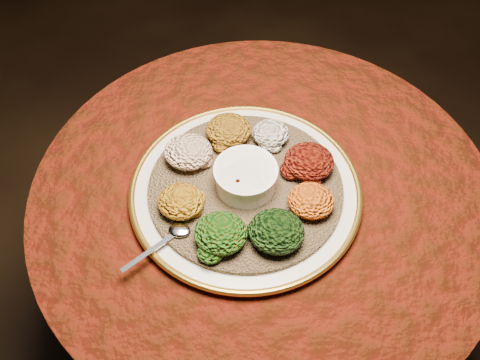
# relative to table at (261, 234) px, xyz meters

# --- Properties ---
(table) EXTENTS (0.96, 0.96, 0.73)m
(table) POSITION_rel_table_xyz_m (0.00, 0.00, 0.00)
(table) COLOR black
(table) RESTS_ON ground
(platter) EXTENTS (0.52, 0.52, 0.02)m
(platter) POSITION_rel_table_xyz_m (-0.04, -0.02, 0.19)
(platter) COLOR beige
(platter) RESTS_ON table
(injera) EXTENTS (0.44, 0.44, 0.01)m
(injera) POSITION_rel_table_xyz_m (-0.04, -0.02, 0.20)
(injera) COLOR olive
(injera) RESTS_ON platter
(stew_bowl) EXTENTS (0.13, 0.13, 0.05)m
(stew_bowl) POSITION_rel_table_xyz_m (-0.04, -0.02, 0.24)
(stew_bowl) COLOR white
(stew_bowl) RESTS_ON injera
(spoon) EXTENTS (0.11, 0.12, 0.01)m
(spoon) POSITION_rel_table_xyz_m (-0.15, -0.15, 0.21)
(spoon) COLOR silver
(spoon) RESTS_ON injera
(portion_ayib) EXTENTS (0.08, 0.08, 0.04)m
(portion_ayib) POSITION_rel_table_xyz_m (0.00, 0.11, 0.23)
(portion_ayib) COLOR silver
(portion_ayib) RESTS_ON injera
(portion_kitfo) EXTENTS (0.10, 0.10, 0.05)m
(portion_kitfo) POSITION_rel_table_xyz_m (0.09, 0.04, 0.23)
(portion_kitfo) COLOR black
(portion_kitfo) RESTS_ON injera
(portion_tikil) EXTENTS (0.09, 0.09, 0.04)m
(portion_tikil) POSITION_rel_table_xyz_m (0.09, -0.06, 0.23)
(portion_tikil) COLOR #C38A10
(portion_tikil) RESTS_ON injera
(portion_gomen) EXTENTS (0.10, 0.10, 0.05)m
(portion_gomen) POSITION_rel_table_xyz_m (0.03, -0.14, 0.23)
(portion_gomen) COLOR black
(portion_gomen) RESTS_ON injera
(portion_mixveg) EXTENTS (0.10, 0.09, 0.05)m
(portion_mixveg) POSITION_rel_table_xyz_m (-0.07, -0.15, 0.23)
(portion_mixveg) COLOR #A33A0A
(portion_mixveg) RESTS_ON injera
(portion_kik) EXTENTS (0.09, 0.08, 0.04)m
(portion_kik) POSITION_rel_table_xyz_m (-0.15, -0.09, 0.23)
(portion_kik) COLOR #A27A0E
(portion_kik) RESTS_ON injera
(portion_timatim) EXTENTS (0.10, 0.09, 0.05)m
(portion_timatim) POSITION_rel_table_xyz_m (-0.16, 0.03, 0.23)
(portion_timatim) COLOR #730706
(portion_timatim) RESTS_ON injera
(portion_shiro) EXTENTS (0.10, 0.09, 0.05)m
(portion_shiro) POSITION_rel_table_xyz_m (-0.09, 0.10, 0.23)
(portion_shiro) COLOR brown
(portion_shiro) RESTS_ON injera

